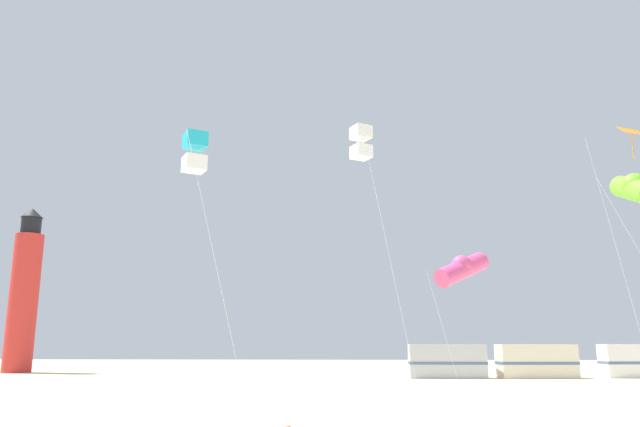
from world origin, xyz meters
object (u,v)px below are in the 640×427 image
(kite_tube_lime, at_px, (635,189))
(kite_tube_rainbow, at_px, (462,268))
(kite_diamond_orange, at_px, (630,144))
(kite_box_white, at_px, (361,143))
(lighthouse_distant, at_px, (24,294))
(kite_box_cyan, at_px, (195,153))
(rv_van_white, at_px, (640,361))
(rv_van_cream, at_px, (536,361))
(rv_van_silver, at_px, (447,361))

(kite_tube_lime, bearing_deg, kite_tube_rainbow, 142.45)
(kite_diamond_orange, bearing_deg, kite_tube_rainbow, -162.99)
(kite_diamond_orange, height_order, kite_tube_lime, kite_diamond_orange)
(kite_box_white, distance_m, lighthouse_distant, 52.74)
(kite_box_white, height_order, kite_box_cyan, kite_box_white)
(rv_van_white, bearing_deg, kite_box_cyan, -128.27)
(kite_tube_lime, bearing_deg, lighthouse_distant, 135.14)
(kite_box_white, height_order, kite_diamond_orange, kite_diamond_orange)
(kite_diamond_orange, bearing_deg, rv_van_cream, 81.92)
(rv_van_cream, bearing_deg, kite_tube_rainbow, -114.62)
(kite_box_cyan, xyz_separation_m, rv_van_white, (29.59, 38.05, -6.88))
(kite_diamond_orange, bearing_deg, rv_van_silver, 97.09)
(kite_tube_rainbow, bearing_deg, rv_van_silver, 82.09)
(rv_van_cream, bearing_deg, kite_diamond_orange, -101.73)
(kite_tube_lime, distance_m, rv_van_white, 39.67)
(kite_box_cyan, relative_size, rv_van_silver, 1.36)
(kite_box_cyan, xyz_separation_m, rv_van_cream, (20.38, 36.87, -6.88))
(kite_tube_rainbow, xyz_separation_m, lighthouse_distant, (-37.24, 38.15, 2.20))
(kite_box_cyan, distance_m, kite_diamond_orange, 18.63)
(kite_tube_rainbow, bearing_deg, kite_box_cyan, -144.66)
(kite_box_cyan, relative_size, kite_tube_rainbow, 1.40)
(kite_diamond_orange, xyz_separation_m, kite_tube_lime, (-2.98, -6.06, -3.49))
(kite_box_cyan, relative_size, kite_diamond_orange, 0.74)
(kite_box_cyan, height_order, rv_van_cream, kite_box_cyan)
(rv_van_silver, xyz_separation_m, rv_van_cream, (7.55, 0.14, 0.00))
(kite_box_white, bearing_deg, kite_tube_rainbow, 34.20)
(kite_tube_rainbow, xyz_separation_m, rv_van_cream, (11.81, 30.79, -4.25))
(kite_tube_rainbow, relative_size, rv_van_cream, 0.96)
(kite_box_cyan, distance_m, rv_van_white, 48.69)
(kite_tube_rainbow, bearing_deg, kite_tube_lime, -37.55)
(lighthouse_distant, bearing_deg, kite_tube_rainbow, -45.69)
(rv_van_cream, height_order, rv_van_white, same)
(kite_tube_rainbow, bearing_deg, kite_diamond_orange, 17.01)
(kite_tube_rainbow, height_order, rv_van_silver, kite_tube_rainbow)
(kite_box_white, xyz_separation_m, rv_van_white, (24.74, 34.50, -8.31))
(kite_diamond_orange, xyz_separation_m, rv_van_silver, (-3.52, 28.28, -9.78))
(kite_diamond_orange, height_order, rv_van_white, kite_diamond_orange)
(rv_van_silver, xyz_separation_m, rv_van_white, (16.76, 1.31, 0.00))
(rv_van_silver, height_order, rv_van_cream, same)
(kite_box_white, xyz_separation_m, rv_van_cream, (15.52, 33.32, -8.31))
(kite_tube_lime, bearing_deg, kite_box_white, 172.25)
(kite_diamond_orange, bearing_deg, kite_box_white, -156.89)
(kite_box_white, xyz_separation_m, kite_tube_rainbow, (3.72, 2.53, -4.06))
(kite_box_cyan, bearing_deg, kite_tube_rainbow, 35.34)
(rv_van_cream, bearing_deg, kite_box_cyan, -122.57)
(kite_box_cyan, relative_size, kite_tube_lime, 1.06)
(kite_box_white, height_order, rv_van_cream, kite_box_white)
(kite_box_cyan, xyz_separation_m, kite_tube_rainbow, (8.57, 6.08, -2.63))
(kite_box_cyan, relative_size, lighthouse_distant, 0.53)
(kite_tube_rainbow, xyz_separation_m, kite_tube_lime, (4.79, -3.68, 2.04))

